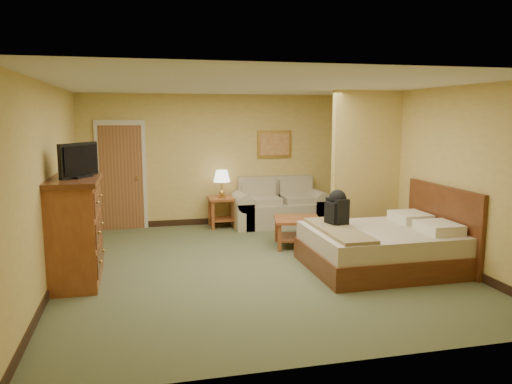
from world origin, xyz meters
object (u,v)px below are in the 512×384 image
object	(u,v)px
loveseat	(279,210)
dresser	(74,230)
bed	(386,246)
coffee_table	(297,226)

from	to	relation	value
loveseat	dresser	xyz separation A→B (m)	(-3.57, -2.71, 0.39)
loveseat	bed	world-z (taller)	bed
loveseat	bed	xyz separation A→B (m)	(0.72, -3.09, 0.01)
coffee_table	bed	size ratio (longest dim) A/B	0.42
loveseat	bed	size ratio (longest dim) A/B	0.89
bed	dresser	bearing A→B (deg)	174.92
coffee_table	dresser	bearing A→B (deg)	-162.85
loveseat	coffee_table	xyz separation A→B (m)	(-0.17, -1.66, 0.04)
loveseat	dresser	world-z (taller)	dresser
loveseat	coffee_table	size ratio (longest dim) A/B	2.14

